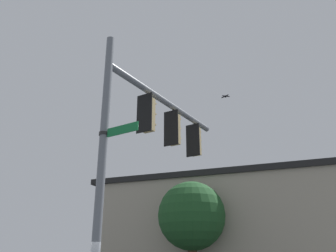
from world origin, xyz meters
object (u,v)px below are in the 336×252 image
Objects in this scene: traffic_light_mid_outer at (195,141)px; bird_flying at (225,96)px; street_name_sign at (114,131)px; traffic_light_nearest_pole at (148,115)px; traffic_light_mid_inner at (174,129)px.

traffic_light_mid_outer is 3.63× the size of bird_flying.
street_name_sign is (0.26, -4.80, -1.17)m from traffic_light_mid_outer.
traffic_light_mid_outer is at bearing -101.22° from bird_flying.
traffic_light_mid_outer is at bearing 93.04° from street_name_sign.
street_name_sign is 3.27× the size of bird_flying.
traffic_light_nearest_pole is 2.19m from street_name_sign.
bird_flying is at bearing 78.78° from traffic_light_mid_outer.
street_name_sign is at bearing -86.96° from traffic_light_mid_outer.
traffic_light_nearest_pole is at bearing -95.37° from bird_flying.
traffic_light_nearest_pole is 5.81m from bird_flying.
traffic_light_mid_outer is at bearing 89.03° from traffic_light_mid_inner.
traffic_light_mid_outer reaches higher than street_name_sign.
traffic_light_mid_inner is 4.54m from bird_flying.
bird_flying reaches higher than traffic_light_mid_inner.
traffic_light_mid_outer is (0.05, 2.97, 0.00)m from traffic_light_nearest_pole.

